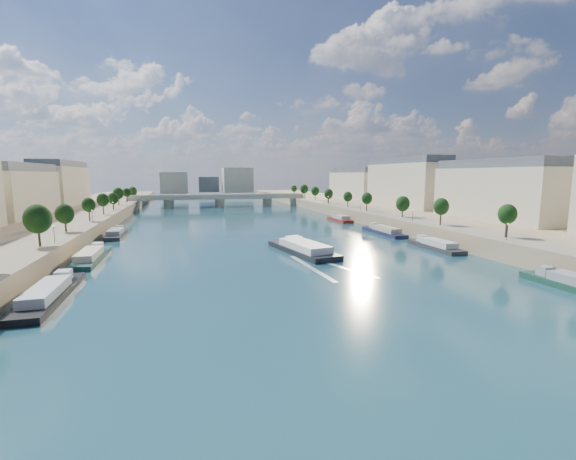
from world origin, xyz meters
TOP-DOWN VIEW (x-y plane):
  - ground at (0.00, 100.00)m, footprint 700.00×700.00m
  - quay_left at (-72.00, 100.00)m, footprint 44.00×520.00m
  - quay_right at (72.00, 100.00)m, footprint 44.00×520.00m
  - pave_left at (-57.00, 100.00)m, footprint 14.00×520.00m
  - pave_right at (57.00, 100.00)m, footprint 14.00×520.00m
  - trees_left at (-55.00, 102.00)m, footprint 4.80×268.80m
  - trees_right at (55.00, 110.00)m, footprint 4.80×268.80m
  - lamps_left at (-52.50, 90.00)m, footprint 0.36×200.36m
  - lamps_right at (52.50, 105.00)m, footprint 0.36×200.36m
  - buildings_right at (85.00, 112.00)m, footprint 16.00×226.00m
  - skyline at (3.19, 319.52)m, footprint 79.00×42.00m
  - bridge at (0.00, 226.08)m, footprint 112.00×12.00m
  - tour_barge at (7.50, 67.34)m, footprint 13.06×29.02m
  - wake at (7.50, 50.74)m, footprint 12.36×26.02m
  - moored_barges_left at (-45.50, 50.20)m, footprint 5.00×153.36m
  - moored_barges_right at (45.50, 57.37)m, footprint 5.00×164.95m

SIDE VIEW (x-z plane):
  - ground at x=0.00m, z-range 0.00..0.00m
  - wake at x=7.50m, z-range 0.00..0.04m
  - moored_barges_right at x=45.50m, z-range -0.96..2.64m
  - moored_barges_left at x=-45.50m, z-range -0.96..2.64m
  - tour_barge at x=7.50m, z-range -0.84..2.96m
  - quay_left at x=-72.00m, z-range 0.00..5.00m
  - quay_right at x=72.00m, z-range 0.00..5.00m
  - pave_left at x=-57.00m, z-range 5.00..5.10m
  - pave_right at x=57.00m, z-range 5.00..5.10m
  - bridge at x=0.00m, z-range 1.01..9.16m
  - lamps_left at x=-52.50m, z-range 5.64..9.92m
  - lamps_right at x=52.50m, z-range 5.64..9.92m
  - trees_left at x=-55.00m, z-range 6.35..14.61m
  - trees_right at x=55.00m, z-range 6.35..14.61m
  - skyline at x=3.19m, z-range 3.66..25.66m
  - buildings_right at x=85.00m, z-range 4.85..28.05m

